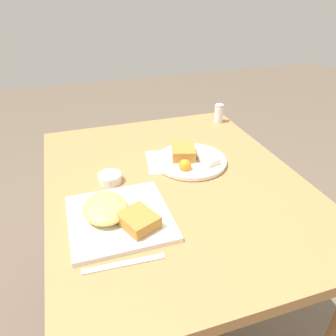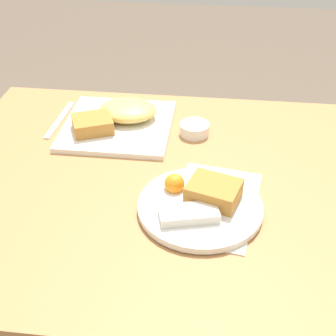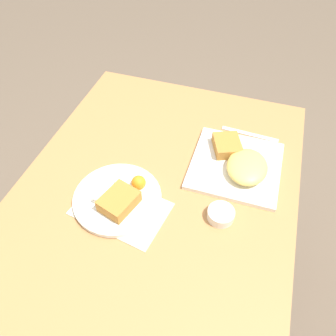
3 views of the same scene
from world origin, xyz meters
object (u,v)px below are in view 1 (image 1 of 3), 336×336
at_px(plate_oval_far, 190,159).
at_px(salt_shaker, 219,114).
at_px(sauce_ramekin, 110,178).
at_px(butter_knife, 124,264).
at_px(plate_square_near, 117,214).

bearing_deg(plate_oval_far, salt_shaker, 140.04).
relative_size(sauce_ramekin, salt_shaker, 0.90).
bearing_deg(butter_knife, salt_shaker, 53.50).
bearing_deg(butter_knife, plate_square_near, 88.16).
height_order(plate_oval_far, sauce_ramekin, plate_oval_far).
distance_m(plate_square_near, butter_knife, 0.17).
relative_size(plate_oval_far, butter_knife, 1.30).
bearing_deg(plate_square_near, salt_shaker, 133.80).
height_order(plate_oval_far, butter_knife, plate_oval_far).
bearing_deg(sauce_ramekin, plate_square_near, -4.20).
bearing_deg(butter_knife, plate_oval_far, 53.94).
height_order(sauce_ramekin, salt_shaker, salt_shaker).
bearing_deg(plate_square_near, plate_oval_far, 127.17).
xyz_separation_m(plate_oval_far, salt_shaker, (-0.32, 0.27, 0.02)).
height_order(salt_shaker, butter_knife, salt_shaker).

